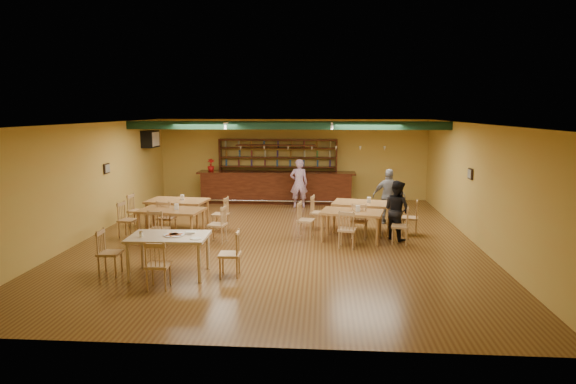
# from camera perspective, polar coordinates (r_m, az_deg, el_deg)

# --- Properties ---
(floor) EXTENTS (12.00, 12.00, 0.00)m
(floor) POSITION_cam_1_polar(r_m,az_deg,el_deg) (13.02, -1.14, -5.42)
(floor) COLOR #583619
(floor) RESTS_ON ground
(ceiling_beam) EXTENTS (10.00, 0.30, 0.25)m
(ceiling_beam) POSITION_cam_1_polar(r_m,az_deg,el_deg) (15.38, -0.22, 7.69)
(ceiling_beam) COLOR black
(ceiling_beam) RESTS_ON ceiling
(track_rail_left) EXTENTS (0.05, 2.50, 0.05)m
(track_rail_left) POSITION_cam_1_polar(r_m,az_deg,el_deg) (16.21, -6.48, 7.96)
(track_rail_left) COLOR white
(track_rail_left) RESTS_ON ceiling
(track_rail_right) EXTENTS (0.05, 2.50, 0.05)m
(track_rail_right) POSITION_cam_1_polar(r_m,az_deg,el_deg) (15.94, 5.02, 7.96)
(track_rail_right) COLOR white
(track_rail_right) RESTS_ON ceiling
(ac_unit) EXTENTS (0.34, 0.70, 0.48)m
(ac_unit) POSITION_cam_1_polar(r_m,az_deg,el_deg) (17.78, -15.57, 5.90)
(ac_unit) COLOR white
(ac_unit) RESTS_ON wall_left
(picture_left) EXTENTS (0.04, 0.34, 0.28)m
(picture_left) POSITION_cam_1_polar(r_m,az_deg,el_deg) (14.94, -20.16, 2.56)
(picture_left) COLOR black
(picture_left) RESTS_ON wall_left
(picture_right) EXTENTS (0.04, 0.34, 0.28)m
(picture_right) POSITION_cam_1_polar(r_m,az_deg,el_deg) (13.68, 20.27, 1.97)
(picture_right) COLOR black
(picture_right) RESTS_ON wall_right
(bar_counter) EXTENTS (5.69, 0.85, 1.13)m
(bar_counter) POSITION_cam_1_polar(r_m,az_deg,el_deg) (17.97, -1.35, 0.55)
(bar_counter) COLOR black
(bar_counter) RESTS_ON ground
(back_bar_hutch) EXTENTS (4.40, 0.40, 2.28)m
(back_bar_hutch) POSITION_cam_1_polar(r_m,az_deg,el_deg) (18.52, -1.17, 2.61)
(back_bar_hutch) COLOR black
(back_bar_hutch) RESTS_ON ground
(poinsettia) EXTENTS (0.32, 0.32, 0.45)m
(poinsettia) POSITION_cam_1_polar(r_m,az_deg,el_deg) (18.25, -8.87, 3.08)
(poinsettia) COLOR #AF1210
(poinsettia) RESTS_ON bar_counter
(dining_table_a) EXTENTS (1.75, 1.18, 0.82)m
(dining_table_a) POSITION_cam_1_polar(r_m,az_deg,el_deg) (14.44, -12.57, -2.49)
(dining_table_a) COLOR #A46C3A
(dining_table_a) RESTS_ON ground
(dining_table_b) EXTENTS (1.80, 1.29, 0.82)m
(dining_table_b) POSITION_cam_1_polar(r_m,az_deg,el_deg) (13.89, 8.63, -2.85)
(dining_table_b) COLOR #A46C3A
(dining_table_b) RESTS_ON ground
(dining_table_c) EXTENTS (1.72, 1.17, 0.80)m
(dining_table_c) POSITION_cam_1_polar(r_m,az_deg,el_deg) (13.22, -13.24, -3.65)
(dining_table_c) COLOR #A46C3A
(dining_table_c) RESTS_ON ground
(dining_table_d) EXTENTS (1.70, 1.22, 0.77)m
(dining_table_d) POSITION_cam_1_polar(r_m,az_deg,el_deg) (12.89, 7.34, -3.87)
(dining_table_d) COLOR #A46C3A
(dining_table_d) RESTS_ON ground
(near_table) EXTENTS (1.59, 1.05, 0.84)m
(near_table) POSITION_cam_1_polar(r_m,az_deg,el_deg) (10.41, -13.50, -7.11)
(near_table) COLOR tan
(near_table) RESTS_ON ground
(pizza_tray) EXTENTS (0.53, 0.53, 0.01)m
(pizza_tray) POSITION_cam_1_polar(r_m,az_deg,el_deg) (10.26, -12.99, -4.86)
(pizza_tray) COLOR silver
(pizza_tray) RESTS_ON near_table
(parmesan_shaker) EXTENTS (0.08, 0.08, 0.11)m
(parmesan_shaker) POSITION_cam_1_polar(r_m,az_deg,el_deg) (10.29, -16.55, -4.70)
(parmesan_shaker) COLOR #EAE5C6
(parmesan_shaker) RESTS_ON near_table
(napkin_stack) EXTENTS (0.21, 0.17, 0.03)m
(napkin_stack) POSITION_cam_1_polar(r_m,az_deg,el_deg) (10.39, -11.16, -4.58)
(napkin_stack) COLOR white
(napkin_stack) RESTS_ON near_table
(pizza_server) EXTENTS (0.33, 0.12, 0.00)m
(pizza_server) POSITION_cam_1_polar(r_m,az_deg,el_deg) (10.26, -12.01, -4.77)
(pizza_server) COLOR silver
(pizza_server) RESTS_ON pizza_tray
(side_plate) EXTENTS (0.23, 0.23, 0.01)m
(side_plate) POSITION_cam_1_polar(r_m,az_deg,el_deg) (9.92, -10.58, -5.28)
(side_plate) COLOR white
(side_plate) RESTS_ON near_table
(patron_bar) EXTENTS (0.66, 0.47, 1.69)m
(patron_bar) POSITION_cam_1_polar(r_m,az_deg,el_deg) (17.06, 1.26, 1.02)
(patron_bar) COLOR #974FAD
(patron_bar) RESTS_ON ground
(patron_right_a) EXTENTS (0.93, 0.95, 1.55)m
(patron_right_a) POSITION_cam_1_polar(r_m,az_deg,el_deg) (13.13, 12.42, -2.05)
(patron_right_a) COLOR black
(patron_right_a) RESTS_ON ground
(patron_right_b) EXTENTS (1.02, 0.58, 1.64)m
(patron_right_b) POSITION_cam_1_polar(r_m,az_deg,el_deg) (14.87, 11.56, -0.51)
(patron_right_b) COLOR slate
(patron_right_b) RESTS_ON ground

